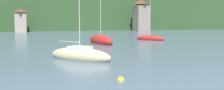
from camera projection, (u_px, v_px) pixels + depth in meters
wooded_hillside at (47, 15)px, 123.90m from camera, size 352.00×74.69×41.85m
shore_building_westcentral at (21, 21)px, 74.69m from camera, size 3.39×5.59×6.98m
shore_building_central at (141, 16)px, 86.18m from camera, size 4.48×5.37×10.55m
sailboat_far_1 at (101, 41)px, 37.01m from camera, size 2.98×7.12×8.65m
sailboat_mid_2 at (80, 55)px, 21.48m from camera, size 5.40×5.72×7.55m
sailboat_far_4 at (150, 38)px, 44.15m from camera, size 4.35×5.30×7.46m
mooring_buoy_near at (121, 80)px, 13.97m from camera, size 0.39×0.39×0.39m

